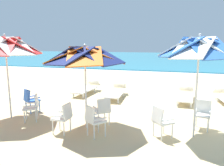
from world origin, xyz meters
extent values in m
plane|color=#D3B784|center=(0.00, 0.00, 0.00)|extent=(80.00, 80.00, 0.00)
cube|color=teal|center=(0.00, 29.41, 0.05)|extent=(80.00, 36.00, 0.10)
cube|color=white|center=(0.00, 11.11, 0.01)|extent=(80.00, 0.70, 0.01)
cylinder|color=silver|center=(-0.71, -2.23, 1.12)|extent=(0.05, 0.05, 2.24)
cube|color=blue|center=(-0.24, -2.03, 2.41)|extent=(1.12, 1.09, 0.54)
cube|color=white|center=(-0.52, -1.76, 2.41)|extent=(1.08, 1.16, 0.54)
cube|color=blue|center=(-0.90, -1.76, 2.41)|extent=(1.09, 1.12, 0.54)
cube|color=white|center=(-1.17, -2.03, 2.41)|extent=(1.16, 1.08, 0.54)
cube|color=blue|center=(-1.17, -2.42, 2.41)|extent=(1.12, 1.09, 0.54)
cube|color=white|center=(-0.90, -2.69, 2.41)|extent=(1.08, 1.16, 0.54)
cube|color=blue|center=(-0.52, -2.69, 2.41)|extent=(1.09, 1.12, 0.54)
cube|color=white|center=(-0.24, -2.42, 2.41)|extent=(1.16, 1.08, 0.54)
sphere|color=silver|center=(-0.71, -2.23, 2.72)|extent=(0.08, 0.08, 0.08)
cube|color=white|center=(-1.51, -2.51, 0.44)|extent=(0.62, 0.62, 0.05)
cube|color=white|center=(-1.66, -2.65, 0.67)|extent=(0.35, 0.37, 0.40)
cube|color=white|center=(-1.64, -2.36, 0.55)|extent=(0.32, 0.30, 0.03)
cube|color=white|center=(-1.37, -2.66, 0.55)|extent=(0.32, 0.30, 0.03)
cylinder|color=white|center=(-1.50, -2.26, 0.21)|extent=(0.04, 0.04, 0.41)
cylinder|color=white|center=(-1.26, -2.52, 0.21)|extent=(0.04, 0.04, 0.41)
cylinder|color=white|center=(-1.76, -2.50, 0.21)|extent=(0.04, 0.04, 0.41)
cylinder|color=white|center=(-1.52, -2.76, 0.21)|extent=(0.04, 0.04, 0.41)
cube|color=white|center=(-0.45, -1.61, 0.44)|extent=(0.52, 0.52, 0.05)
cube|color=white|center=(-0.41, -1.41, 0.67)|extent=(0.43, 0.17, 0.40)
cube|color=white|center=(-0.25, -1.65, 0.55)|extent=(0.12, 0.40, 0.03)
cube|color=white|center=(-0.64, -1.57, 0.55)|extent=(0.12, 0.40, 0.03)
cylinder|color=white|center=(-0.31, -1.82, 0.21)|extent=(0.04, 0.04, 0.41)
cylinder|color=white|center=(-0.65, -1.75, 0.21)|extent=(0.04, 0.04, 0.41)
cylinder|color=white|center=(-0.24, -1.47, 0.21)|extent=(0.04, 0.04, 0.41)
cylinder|color=white|center=(-0.59, -1.40, 0.21)|extent=(0.04, 0.04, 0.41)
cylinder|color=silver|center=(-3.75, -2.47, 1.03)|extent=(0.05, 0.05, 2.05)
cube|color=orange|center=(-3.23, -2.26, 2.18)|extent=(1.31, 1.25, 0.49)
cube|color=navy|center=(-3.54, -1.95, 2.18)|extent=(1.24, 1.34, 0.49)
cube|color=orange|center=(-3.97, -1.95, 2.18)|extent=(1.25, 1.31, 0.49)
cube|color=navy|center=(-4.28, -2.26, 2.18)|extent=(1.34, 1.24, 0.49)
cube|color=orange|center=(-4.28, -2.69, 2.18)|extent=(1.31, 1.25, 0.49)
cube|color=navy|center=(-3.97, -3.00, 2.18)|extent=(1.24, 1.34, 0.49)
cube|color=orange|center=(-3.54, -3.00, 2.18)|extent=(1.25, 1.31, 0.49)
cube|color=navy|center=(-3.23, -2.69, 2.18)|extent=(1.34, 1.24, 0.49)
sphere|color=silver|center=(-3.75, -2.47, 2.45)|extent=(0.08, 0.08, 0.08)
cube|color=white|center=(-4.27, -3.04, 0.44)|extent=(0.46, 0.46, 0.05)
cube|color=white|center=(-4.07, -3.04, 0.67)|extent=(0.11, 0.42, 0.40)
cube|color=white|center=(-4.28, -3.24, 0.55)|extent=(0.40, 0.05, 0.03)
cube|color=white|center=(-4.26, -2.84, 0.55)|extent=(0.40, 0.05, 0.03)
cylinder|color=white|center=(-4.45, -3.21, 0.21)|extent=(0.04, 0.04, 0.41)
cylinder|color=white|center=(-4.44, -2.86, 0.21)|extent=(0.04, 0.04, 0.41)
cylinder|color=white|center=(-4.10, -3.22, 0.21)|extent=(0.04, 0.04, 0.41)
cylinder|color=white|center=(-4.09, -2.87, 0.21)|extent=(0.04, 0.04, 0.41)
cube|color=white|center=(-3.41, -2.06, 0.44)|extent=(0.62, 0.62, 0.05)
cube|color=white|center=(-3.28, -2.21, 0.67)|extent=(0.37, 0.35, 0.40)
cube|color=white|center=(-3.56, -2.20, 0.55)|extent=(0.29, 0.32, 0.03)
cube|color=white|center=(-3.26, -1.93, 0.55)|extent=(0.29, 0.32, 0.03)
cylinder|color=white|center=(-3.66, -2.05, 0.21)|extent=(0.04, 0.04, 0.41)
cylinder|color=white|center=(-3.40, -1.81, 0.21)|extent=(0.04, 0.04, 0.41)
cylinder|color=white|center=(-3.43, -2.31, 0.21)|extent=(0.04, 0.04, 0.41)
cylinder|color=white|center=(-3.16, -2.07, 0.21)|extent=(0.04, 0.04, 0.41)
cube|color=white|center=(-3.25, -2.96, 0.44)|extent=(0.62, 0.62, 0.05)
cube|color=white|center=(-3.37, -3.12, 0.67)|extent=(0.39, 0.33, 0.40)
cube|color=white|center=(-3.41, -2.84, 0.55)|extent=(0.27, 0.34, 0.03)
cube|color=white|center=(-3.09, -3.08, 0.55)|extent=(0.27, 0.34, 0.03)
cylinder|color=white|center=(-3.28, -2.71, 0.21)|extent=(0.04, 0.04, 0.41)
cylinder|color=white|center=(-3.01, -2.93, 0.21)|extent=(0.04, 0.04, 0.41)
cylinder|color=white|center=(-3.50, -2.99, 0.21)|extent=(0.04, 0.04, 0.41)
cylinder|color=white|center=(-3.22, -3.21, 0.21)|extent=(0.04, 0.04, 0.41)
cylinder|color=silver|center=(-6.53, -2.43, 1.11)|extent=(0.05, 0.05, 2.23)
cube|color=red|center=(-6.01, -2.21, 2.43)|extent=(1.28, 1.21, 0.58)
cube|color=white|center=(-6.32, -1.91, 2.43)|extent=(1.22, 1.26, 0.58)
cube|color=red|center=(-6.74, -1.91, 2.43)|extent=(1.21, 1.28, 0.58)
cube|color=white|center=(-6.01, -2.64, 2.43)|extent=(1.26, 1.22, 0.58)
sphere|color=silver|center=(-6.53, -2.43, 2.77)|extent=(0.08, 0.08, 0.08)
cube|color=white|center=(-5.72, -2.44, 0.44)|extent=(0.60, 0.60, 0.05)
cube|color=white|center=(-5.55, -2.35, 0.67)|extent=(0.28, 0.41, 0.40)
cube|color=white|center=(-5.63, -2.62, 0.55)|extent=(0.37, 0.22, 0.03)
cube|color=white|center=(-5.82, -2.26, 0.55)|extent=(0.37, 0.22, 0.03)
cylinder|color=white|center=(-5.80, -2.68, 0.21)|extent=(0.04, 0.04, 0.41)
cylinder|color=white|center=(-5.96, -2.37, 0.21)|extent=(0.04, 0.04, 0.41)
cylinder|color=white|center=(-5.48, -2.51, 0.21)|extent=(0.04, 0.04, 0.41)
cylinder|color=white|center=(-5.65, -2.20, 0.21)|extent=(0.04, 0.04, 0.41)
cube|color=blue|center=(-6.27, -1.60, 0.44)|extent=(0.59, 0.59, 0.05)
cube|color=blue|center=(-6.36, -1.78, 0.67)|extent=(0.41, 0.28, 0.40)
cube|color=blue|center=(-6.44, -1.51, 0.55)|extent=(0.22, 0.37, 0.03)
cube|color=blue|center=(-6.09, -1.69, 0.55)|extent=(0.22, 0.37, 0.03)
cylinder|color=blue|center=(-6.34, -1.36, 0.21)|extent=(0.04, 0.04, 0.41)
cylinder|color=blue|center=(-6.03, -1.53, 0.21)|extent=(0.04, 0.04, 0.41)
cylinder|color=blue|center=(-6.50, -1.67, 0.21)|extent=(0.04, 0.04, 0.41)
cylinder|color=blue|center=(-6.19, -1.84, 0.21)|extent=(0.04, 0.04, 0.41)
cube|color=white|center=(0.69, 2.37, 0.44)|extent=(0.67, 0.56, 0.36)
cube|color=white|center=(0.50, 1.92, 0.11)|extent=(0.06, 0.06, 0.22)
cube|color=white|center=(-0.86, 1.33, 0.25)|extent=(0.75, 1.74, 0.06)
cube|color=white|center=(-0.79, 2.39, 0.44)|extent=(0.64, 0.52, 0.36)
cube|color=white|center=(-0.64, 0.68, 0.11)|extent=(0.06, 0.06, 0.22)
cube|color=white|center=(-1.15, 0.71, 0.11)|extent=(0.06, 0.06, 0.22)
cube|color=white|center=(-0.56, 1.95, 0.11)|extent=(0.06, 0.06, 0.22)
cube|color=white|center=(-1.07, 1.99, 0.11)|extent=(0.06, 0.06, 0.22)
cube|color=white|center=(-3.88, 1.12, 0.25)|extent=(0.76, 1.74, 0.06)
cube|color=white|center=(-3.95, 2.17, 0.44)|extent=(0.64, 0.52, 0.36)
cube|color=white|center=(-3.58, 0.50, 0.11)|extent=(0.06, 0.06, 0.22)
cube|color=white|center=(-4.09, 0.46, 0.11)|extent=(0.06, 0.06, 0.22)
cube|color=white|center=(-3.67, 1.77, 0.11)|extent=(0.06, 0.06, 0.22)
cube|color=white|center=(-4.18, 1.73, 0.11)|extent=(0.06, 0.06, 0.22)
cube|color=white|center=(-5.55, 1.49, 0.25)|extent=(0.74, 1.73, 0.06)
cube|color=white|center=(-5.49, 2.54, 0.44)|extent=(0.63, 0.51, 0.36)
cube|color=white|center=(-5.34, 0.84, 0.11)|extent=(0.06, 0.06, 0.22)
cube|color=white|center=(-5.85, 0.86, 0.11)|extent=(0.06, 0.06, 0.22)
cube|color=white|center=(-5.26, 2.11, 0.11)|extent=(0.06, 0.06, 0.22)
cube|color=white|center=(-5.77, 2.14, 0.11)|extent=(0.06, 0.06, 0.22)
camera|label=1|loc=(-1.19, -8.34, 2.53)|focal=35.68mm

